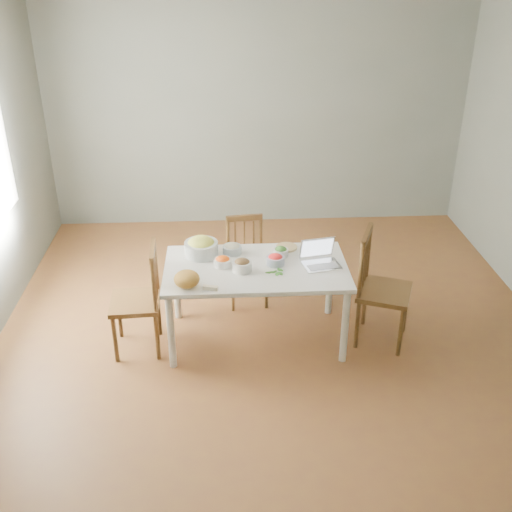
{
  "coord_description": "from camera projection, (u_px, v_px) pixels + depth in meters",
  "views": [
    {
      "loc": [
        -0.42,
        -4.63,
        3.16
      ],
      "look_at": [
        -0.17,
        -0.13,
        0.83
      ],
      "focal_mm": 42.35,
      "sensor_mm": 36.0,
      "label": 1
    }
  ],
  "objects": [
    {
      "name": "basil_bunch",
      "position": [
        274.0,
        271.0,
        5.02
      ],
      "size": [
        0.18,
        0.18,
        0.02
      ],
      "primitive_type": null,
      "color": "#25661A",
      "rests_on": "dining_table"
    },
    {
      "name": "wall_front",
      "position": [
        323.0,
        392.0,
        2.74
      ],
      "size": [
        5.0,
        0.0,
        2.7
      ],
      "primitive_type": "cube",
      "color": "gray",
      "rests_on": "ground"
    },
    {
      "name": "chair_left",
      "position": [
        135.0,
        300.0,
        5.1
      ],
      "size": [
        0.43,
        0.45,
        0.98
      ],
      "primitive_type": null,
      "rotation": [
        0.0,
        0.0,
        -1.52
      ],
      "color": "#3B260D",
      "rests_on": "floor"
    },
    {
      "name": "bowl_broccoli",
      "position": [
        281.0,
        251.0,
        5.28
      ],
      "size": [
        0.16,
        0.16,
        0.08
      ],
      "primitive_type": null,
      "rotation": [
        0.0,
        0.0,
        0.27
      ],
      "color": "#223F17",
      "rests_on": "dining_table"
    },
    {
      "name": "butter_stick",
      "position": [
        210.0,
        288.0,
        4.77
      ],
      "size": [
        0.13,
        0.06,
        0.03
      ],
      "primitive_type": "cube",
      "rotation": [
        0.0,
        0.0,
        -0.24
      ],
      "color": "beige",
      "rests_on": "dining_table"
    },
    {
      "name": "ceiling",
      "position": [
        278.0,
        16.0,
        4.34
      ],
      "size": [
        5.0,
        5.0,
        0.0
      ],
      "primitive_type": "cube",
      "color": "white",
      "rests_on": "ground"
    },
    {
      "name": "bowl_carrot",
      "position": [
        223.0,
        261.0,
        5.11
      ],
      "size": [
        0.15,
        0.15,
        0.08
      ],
      "primitive_type": null,
      "rotation": [
        0.0,
        0.0,
        0.0
      ],
      "color": "#E56400",
      "rests_on": "dining_table"
    },
    {
      "name": "dining_table",
      "position": [
        256.0,
        303.0,
        5.29
      ],
      "size": [
        1.56,
        0.87,
        0.73
      ],
      "primitive_type": null,
      "color": "white",
      "rests_on": "floor"
    },
    {
      "name": "chair_right",
      "position": [
        385.0,
        289.0,
        5.2
      ],
      "size": [
        0.57,
        0.58,
        1.03
      ],
      "primitive_type": null,
      "rotation": [
        0.0,
        0.0,
        1.19
      ],
      "color": "#3B260D",
      "rests_on": "floor"
    },
    {
      "name": "bowl_onion",
      "position": [
        232.0,
        248.0,
        5.32
      ],
      "size": [
        0.19,
        0.19,
        0.09
      ],
      "primitive_type": null,
      "rotation": [
        0.0,
        0.0,
        -0.14
      ],
      "color": "white",
      "rests_on": "dining_table"
    },
    {
      "name": "bowl_redpep",
      "position": [
        275.0,
        259.0,
        5.13
      ],
      "size": [
        0.2,
        0.2,
        0.09
      ],
      "primitive_type": null,
      "rotation": [
        0.0,
        0.0,
        0.4
      ],
      "color": "red",
      "rests_on": "dining_table"
    },
    {
      "name": "laptop",
      "position": [
        322.0,
        255.0,
        5.08
      ],
      "size": [
        0.35,
        0.32,
        0.21
      ],
      "primitive_type": null,
      "rotation": [
        0.0,
        0.0,
        0.2
      ],
      "color": "silver",
      "rests_on": "dining_table"
    },
    {
      "name": "bowl_mushroom",
      "position": [
        242.0,
        265.0,
        5.03
      ],
      "size": [
        0.18,
        0.18,
        0.11
      ],
      "primitive_type": null,
      "rotation": [
        0.0,
        0.0,
        -0.14
      ],
      "color": "#382519",
      "rests_on": "dining_table"
    },
    {
      "name": "chair_far",
      "position": [
        247.0,
        263.0,
        5.82
      ],
      "size": [
        0.42,
        0.4,
        0.86
      ],
      "primitive_type": null,
      "rotation": [
        0.0,
        0.0,
        0.11
      ],
      "color": "#3B260D",
      "rests_on": "floor"
    },
    {
      "name": "bread_boule",
      "position": [
        187.0,
        279.0,
        4.79
      ],
      "size": [
        0.28,
        0.28,
        0.13
      ],
      "primitive_type": "ellipsoid",
      "rotation": [
        0.0,
        0.0,
        -0.43
      ],
      "color": "#B08037",
      "rests_on": "dining_table"
    },
    {
      "name": "floor",
      "position": [
        273.0,
        329.0,
        5.58
      ],
      "size": [
        5.0,
        5.0,
        0.0
      ],
      "primitive_type": "cube",
      "color": "brown",
      "rests_on": "ground"
    },
    {
      "name": "wall_back",
      "position": [
        258.0,
        116.0,
        7.17
      ],
      "size": [
        5.0,
        0.0,
        2.7
      ],
      "primitive_type": "cube",
      "color": "gray",
      "rests_on": "ground"
    },
    {
      "name": "flatbread",
      "position": [
        287.0,
        247.0,
        5.43
      ],
      "size": [
        0.24,
        0.24,
        0.02
      ],
      "primitive_type": "cylinder",
      "rotation": [
        0.0,
        0.0,
        0.35
      ],
      "color": "tan",
      "rests_on": "dining_table"
    },
    {
      "name": "bowl_squash",
      "position": [
        201.0,
        246.0,
        5.27
      ],
      "size": [
        0.32,
        0.32,
        0.17
      ],
      "primitive_type": null,
      "rotation": [
        0.0,
        0.0,
        -0.11
      ],
      "color": "#D6D345",
      "rests_on": "dining_table"
    }
  ]
}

